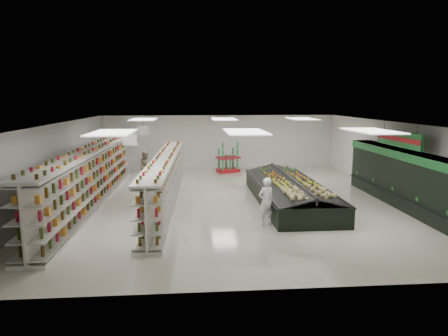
{
  "coord_description": "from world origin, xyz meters",
  "views": [
    {
      "loc": [
        -1.65,
        -16.09,
        4.13
      ],
      "look_at": [
        -0.29,
        0.48,
        1.27
      ],
      "focal_mm": 32.0,
      "sensor_mm": 36.0,
      "label": 1
    }
  ],
  "objects": [
    {
      "name": "wall_right",
      "position": [
        7.0,
        0.0,
        1.6
      ],
      "size": [
        0.02,
        16.0,
        3.2
      ],
      "primitive_type": "cube",
      "color": "white",
      "rests_on": "floor"
    },
    {
      "name": "aisle_sign_near",
      "position": [
        -3.8,
        -2.0,
        2.75
      ],
      "size": [
        0.52,
        0.06,
        0.75
      ],
      "color": "white",
      "rests_on": "ceiling"
    },
    {
      "name": "wall_left",
      "position": [
        -7.0,
        0.0,
        1.6
      ],
      "size": [
        0.02,
        16.0,
        3.2
      ],
      "primitive_type": "cube",
      "color": "white",
      "rests_on": "floor"
    },
    {
      "name": "produce_island",
      "position": [
        2.27,
        -0.61,
        0.49
      ],
      "size": [
        2.64,
        7.24,
        1.08
      ],
      "rotation": [
        0.0,
        0.0,
        0.0
      ],
      "color": "black",
      "rests_on": "floor"
    },
    {
      "name": "shopper_main",
      "position": [
        0.78,
        -3.45,
        0.81
      ],
      "size": [
        0.69,
        0.6,
        1.61
      ],
      "primitive_type": "imported",
      "rotation": [
        0.0,
        0.0,
        3.57
      ],
      "color": "white",
      "rests_on": "floor"
    },
    {
      "name": "hortifruti_banner",
      "position": [
        6.25,
        -1.5,
        2.65
      ],
      "size": [
        0.12,
        3.2,
        0.95
      ],
      "color": "#1C6C2D",
      "rests_on": "ceiling"
    },
    {
      "name": "gondola_center",
      "position": [
        -2.69,
        -0.35,
        0.88
      ],
      "size": [
        1.2,
        11.11,
        1.92
      ],
      "rotation": [
        0.0,
        0.0,
        -0.03
      ],
      "color": "silver",
      "rests_on": "floor"
    },
    {
      "name": "wall_front",
      "position": [
        0.0,
        -8.0,
        1.6
      ],
      "size": [
        14.0,
        0.02,
        3.2
      ],
      "primitive_type": "cube",
      "color": "white",
      "rests_on": "floor"
    },
    {
      "name": "gondola_left",
      "position": [
        -5.65,
        -0.22,
        1.01
      ],
      "size": [
        1.11,
        12.71,
        2.2
      ],
      "rotation": [
        0.0,
        0.0,
        -0.01
      ],
      "color": "silver",
      "rests_on": "floor"
    },
    {
      "name": "aisle_sign_far",
      "position": [
        -3.8,
        2.0,
        2.75
      ],
      "size": [
        0.52,
        0.06,
        0.75
      ],
      "color": "white",
      "rests_on": "ceiling"
    },
    {
      "name": "ceiling",
      "position": [
        0.0,
        0.0,
        3.2
      ],
      "size": [
        14.0,
        16.0,
        0.02
      ],
      "primitive_type": "cube",
      "color": "white",
      "rests_on": "wall_back"
    },
    {
      "name": "produce_wall_case",
      "position": [
        6.53,
        -1.5,
        1.24
      ],
      "size": [
        0.93,
        8.0,
        2.2
      ],
      "color": "black",
      "rests_on": "floor"
    },
    {
      "name": "wall_back",
      "position": [
        0.0,
        8.0,
        1.6
      ],
      "size": [
        14.0,
        0.02,
        3.2
      ],
      "primitive_type": "cube",
      "color": "white",
      "rests_on": "floor"
    },
    {
      "name": "soda_endcap",
      "position": [
        0.44,
        6.47,
        0.77
      ],
      "size": [
        1.45,
        1.21,
        1.59
      ],
      "rotation": [
        0.0,
        0.0,
        0.33
      ],
      "color": "#A61319",
      "rests_on": "floor"
    },
    {
      "name": "floor",
      "position": [
        0.0,
        0.0,
        0.0
      ],
      "size": [
        16.0,
        16.0,
        0.0
      ],
      "primitive_type": "plane",
      "color": "beige",
      "rests_on": "ground"
    },
    {
      "name": "shopper_background",
      "position": [
        -4.0,
        4.37,
        0.76
      ],
      "size": [
        0.47,
        0.75,
        1.53
      ],
      "primitive_type": "imported",
      "rotation": [
        0.0,
        0.0,
        1.56
      ],
      "color": "tan",
      "rests_on": "floor"
    }
  ]
}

